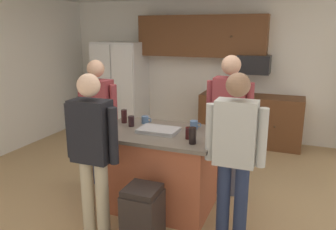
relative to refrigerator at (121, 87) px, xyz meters
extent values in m
plane|color=tan|center=(2.00, -2.38, -0.90)|extent=(7.04, 7.04, 0.00)
cube|color=white|center=(2.00, 0.42, 0.40)|extent=(6.40, 0.10, 2.60)
cube|color=brown|center=(1.60, 0.22, 1.02)|extent=(2.40, 0.35, 0.75)
sphere|color=#4C3823|center=(2.20, 0.03, 1.02)|extent=(0.04, 0.04, 0.04)
cube|color=brown|center=(2.60, 0.10, -0.45)|extent=(1.80, 0.60, 0.90)
sphere|color=#4C3823|center=(3.05, -0.22, -0.45)|extent=(0.04, 0.04, 0.04)
cube|color=white|center=(0.00, 0.02, 0.00)|extent=(0.95, 0.70, 1.81)
cube|color=white|center=(-0.24, -0.35, 0.00)|extent=(0.45, 0.04, 1.73)
cube|color=white|center=(0.24, -0.35, 0.00)|extent=(0.45, 0.04, 1.73)
cylinder|color=#B2B2B7|center=(0.00, -0.38, 0.09)|extent=(0.02, 0.02, 0.35)
cube|color=black|center=(2.60, 0.12, 0.55)|extent=(0.56, 0.40, 0.32)
cube|color=#AD5638|center=(1.93, -2.60, -0.46)|extent=(1.22, 0.78, 0.89)
cube|color=#60564C|center=(1.93, -2.60, 0.01)|extent=(1.36, 0.92, 0.04)
cylinder|color=#232D4C|center=(2.77, -2.95, -0.49)|extent=(0.13, 0.13, 0.82)
cylinder|color=#232D4C|center=(2.94, -2.95, -0.49)|extent=(0.13, 0.13, 0.82)
cube|color=#B7B7B2|center=(2.85, -2.95, 0.22)|extent=(0.38, 0.22, 0.61)
sphere|color=#8C664C|center=(2.85, -2.95, 0.67)|extent=(0.22, 0.22, 0.22)
cylinder|color=#B7B7B2|center=(2.61, -2.95, 0.20)|extent=(0.09, 0.09, 0.55)
cylinder|color=#B7B7B2|center=(3.09, -2.95, 0.20)|extent=(0.09, 0.09, 0.55)
cylinder|color=tan|center=(1.47, -3.35, -0.50)|extent=(0.13, 0.13, 0.81)
cylinder|color=tan|center=(1.64, -3.35, -0.50)|extent=(0.13, 0.13, 0.81)
cube|color=black|center=(1.55, -3.35, 0.21)|extent=(0.38, 0.22, 0.60)
sphere|color=beige|center=(1.55, -3.35, 0.65)|extent=(0.22, 0.22, 0.22)
cylinder|color=black|center=(1.31, -3.35, 0.19)|extent=(0.09, 0.09, 0.54)
cylinder|color=black|center=(1.79, -3.35, 0.19)|extent=(0.09, 0.09, 0.54)
cylinder|color=#232D4C|center=(0.88, -2.33, -0.50)|extent=(0.13, 0.13, 0.82)
cylinder|color=#232D4C|center=(1.05, -2.33, -0.50)|extent=(0.13, 0.13, 0.82)
cube|color=maroon|center=(0.96, -2.33, 0.22)|extent=(0.38, 0.22, 0.61)
sphere|color=tan|center=(0.96, -2.33, 0.67)|extent=(0.22, 0.22, 0.22)
cylinder|color=maroon|center=(0.72, -2.33, 0.20)|extent=(0.09, 0.09, 0.55)
cylinder|color=maroon|center=(1.20, -2.33, 0.20)|extent=(0.09, 0.09, 0.55)
cylinder|color=#4C5166|center=(2.52, -1.99, -0.48)|extent=(0.13, 0.13, 0.86)
cylinder|color=#4C5166|center=(2.69, -1.99, -0.48)|extent=(0.13, 0.13, 0.86)
cube|color=maroon|center=(2.60, -1.99, 0.27)|extent=(0.38, 0.22, 0.64)
sphere|color=tan|center=(2.60, -1.99, 0.74)|extent=(0.23, 0.23, 0.23)
cylinder|color=maroon|center=(2.36, -1.99, 0.26)|extent=(0.09, 0.09, 0.58)
cylinder|color=maroon|center=(2.84, -1.99, 0.26)|extent=(0.09, 0.09, 0.58)
cylinder|color=black|center=(1.55, -2.53, 0.09)|extent=(0.07, 0.07, 0.13)
cylinder|color=black|center=(2.41, -2.86, 0.11)|extent=(0.07, 0.07, 0.17)
cylinder|color=#4C6B99|center=(2.28, -2.37, 0.08)|extent=(0.09, 0.09, 0.10)
torus|color=#4C6B99|center=(2.34, -2.37, 0.08)|extent=(0.06, 0.01, 0.06)
cylinder|color=#4C6B99|center=(1.65, -2.36, 0.07)|extent=(0.09, 0.09, 0.09)
torus|color=#4C6B99|center=(1.71, -2.36, 0.08)|extent=(0.06, 0.01, 0.06)
cylinder|color=black|center=(2.33, -2.73, 0.09)|extent=(0.07, 0.07, 0.12)
cylinder|color=black|center=(1.51, -2.85, 0.10)|extent=(0.07, 0.07, 0.13)
cylinder|color=black|center=(1.40, -2.43, 0.11)|extent=(0.07, 0.07, 0.17)
cube|color=#B7B7BC|center=(1.94, -2.62, 0.04)|extent=(0.44, 0.30, 0.02)
cube|color=#A8A8AD|center=(1.94, -2.62, 0.06)|extent=(0.44, 0.30, 0.02)
cube|color=black|center=(2.07, -3.34, -0.63)|extent=(0.34, 0.34, 0.55)
cube|color=black|center=(2.07, -3.34, -0.32)|extent=(0.32, 0.32, 0.06)
camera|label=1|loc=(3.34, -5.92, 1.15)|focal=35.80mm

